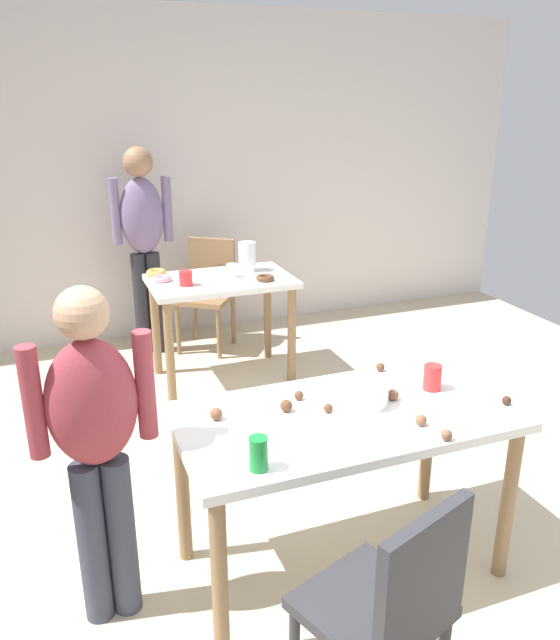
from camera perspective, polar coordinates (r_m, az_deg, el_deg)
ground_plane at (r=2.98m, az=4.87°, el=-21.30°), size 6.40×6.40×0.00m
wall_back at (r=5.34m, az=-10.03°, el=12.44°), size 6.40×0.10×2.60m
dining_table_near at (r=2.62m, az=5.84°, el=-10.22°), size 1.36×0.70×0.75m
dining_table_far at (r=4.43m, az=-5.31°, el=2.12°), size 0.98×0.62×0.75m
chair_near_table at (r=2.13m, az=10.01°, el=-23.95°), size 0.51×0.51×0.87m
chair_far_table at (r=5.09m, az=-6.48°, el=2.97°), size 0.56×0.56×0.87m
person_girl_near at (r=2.40m, az=-16.31°, el=-9.91°), size 0.45×0.20×1.36m
person_adult_far at (r=4.91m, az=-12.24°, el=7.68°), size 0.45×0.23×1.60m
mixing_bowl at (r=2.63m, az=7.59°, el=-6.55°), size 0.20×0.20×0.09m
soda_can at (r=2.18m, az=-1.97°, el=-11.95°), size 0.07×0.07×0.12m
fork_near at (r=2.64m, az=-2.18°, el=-7.29°), size 0.17×0.02×0.01m
cup_near_0 at (r=2.80m, az=13.58°, el=-5.05°), size 0.08×0.08×0.11m
cake_ball_0 at (r=2.77m, az=19.74°, el=-6.85°), size 0.04×0.04×0.04m
cake_ball_1 at (r=2.65m, az=1.71°, el=-6.80°), size 0.04×0.04×0.04m
cake_ball_2 at (r=2.52m, az=12.60°, el=-8.81°), size 0.04×0.04×0.04m
cake_ball_3 at (r=2.44m, az=14.79°, el=-10.00°), size 0.04×0.04×0.04m
cake_ball_4 at (r=2.95m, az=9.04°, el=-4.22°), size 0.04×0.04×0.04m
cake_ball_5 at (r=2.56m, az=0.57°, el=-7.74°), size 0.05×0.05×0.05m
cake_ball_6 at (r=2.51m, az=-5.78°, el=-8.42°), size 0.05×0.05×0.05m
cake_ball_7 at (r=2.56m, az=4.37°, el=-7.93°), size 0.04×0.04×0.04m
cake_ball_8 at (r=2.69m, az=10.18°, el=-6.65°), size 0.05×0.05×0.05m
pitcher_far at (r=4.54m, az=-2.97°, el=5.72°), size 0.12×0.12×0.21m
cup_far_0 at (r=4.41m, az=-4.32°, el=4.48°), size 0.08×0.08×0.09m
cup_far_1 at (r=4.24m, az=-8.50°, el=3.73°), size 0.09×0.09×0.10m
donut_far_0 at (r=4.52m, az=-11.10°, el=4.22°), size 0.14×0.14×0.04m
donut_far_1 at (r=4.32m, az=-1.36°, el=3.82°), size 0.13×0.13×0.04m
donut_far_2 at (r=4.38m, az=-10.60°, el=3.70°), size 0.13×0.13×0.04m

